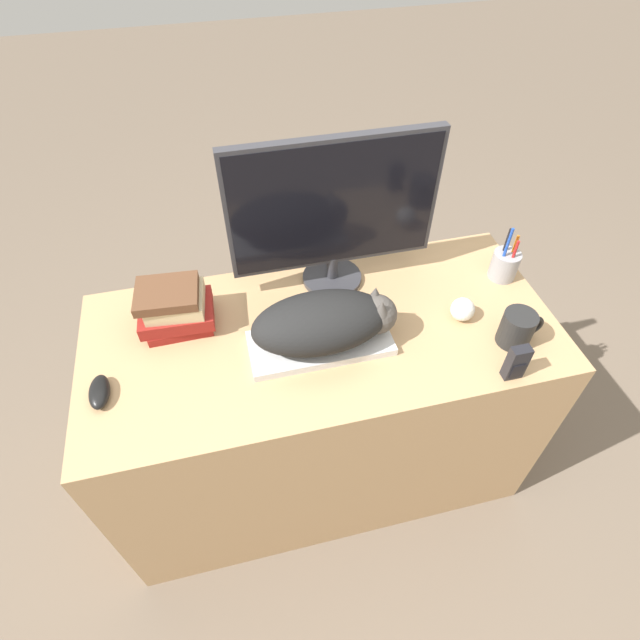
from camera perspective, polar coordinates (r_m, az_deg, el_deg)
The scene contains 11 objects.
ground_plane at distance 1.96m, azimuth 2.53°, elevation -23.62°, with size 12.00×12.00×0.00m, color #6B5B4C.
desk at distance 1.74m, azimuth 0.20°, elevation -9.81°, with size 1.36×0.62×0.78m.
keyboard at distance 1.39m, azimuth 0.04°, elevation -2.67°, with size 0.40×0.16×0.02m.
cat at distance 1.33m, azimuth 0.85°, elevation -0.14°, with size 0.40×0.20×0.15m.
monitor at distance 1.42m, azimuth 1.59°, elevation 12.50°, with size 0.60×0.18×0.48m.
computer_mouse at distance 1.40m, azimuth -23.90°, elevation -7.51°, with size 0.05×0.11×0.04m.
coffee_mug at distance 1.47m, azimuth 21.64°, elevation -0.90°, with size 0.13×0.09×0.10m.
pen_cup at distance 1.67m, azimuth 20.34°, elevation 5.99°, with size 0.08×0.08×0.19m.
baseball at distance 1.50m, azimuth 15.98°, elevation 1.18°, with size 0.07×0.07×0.07m.
phone at distance 1.38m, azimuth 21.54°, elevation -4.58°, with size 0.05×0.03×0.11m.
book_stack at distance 1.46m, azimuth -16.24°, elevation 1.35°, with size 0.21×0.16×0.14m.
Camera 1 is at (-0.23, -0.62, 1.84)m, focal length 28.00 mm.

